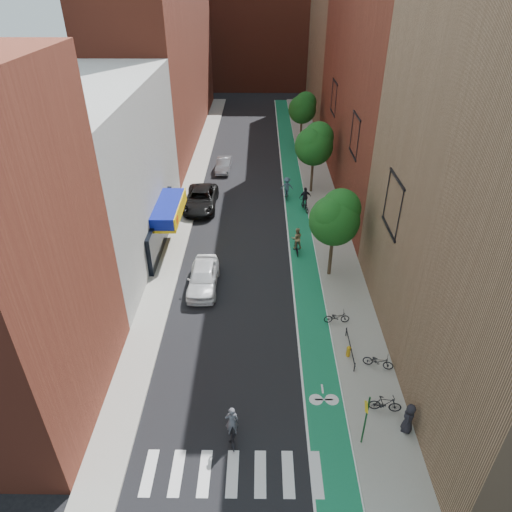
{
  "coord_description": "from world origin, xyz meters",
  "views": [
    {
      "loc": [
        0.74,
        -16.51,
        18.45
      ],
      "look_at": [
        0.46,
        10.13,
        1.5
      ],
      "focal_mm": 32.0,
      "sensor_mm": 36.0,
      "label": 1
    }
  ],
  "objects_px": {
    "parked_car_silver": "(224,165)",
    "cyclist_lead": "(232,429)",
    "parked_car_white": "(203,277)",
    "pedestrian": "(409,418)",
    "fire_hydrant": "(348,351)",
    "cyclist_lane_mid": "(305,202)",
    "cyclist_lane_near": "(297,242)",
    "parked_car_black": "(201,199)",
    "cyclist_lane_far": "(287,189)"
  },
  "relations": [
    {
      "from": "fire_hydrant",
      "to": "cyclist_lane_near",
      "type": "bearing_deg",
      "value": 101.01
    },
    {
      "from": "cyclist_lane_near",
      "to": "pedestrian",
      "type": "relative_size",
      "value": 1.24
    },
    {
      "from": "parked_car_white",
      "to": "fire_hydrant",
      "type": "xyz_separation_m",
      "value": [
        8.73,
        -6.54,
        -0.31
      ]
    },
    {
      "from": "fire_hydrant",
      "to": "pedestrian",
      "type": "bearing_deg",
      "value": -67.88
    },
    {
      "from": "pedestrian",
      "to": "fire_hydrant",
      "type": "height_order",
      "value": "pedestrian"
    },
    {
      "from": "pedestrian",
      "to": "fire_hydrant",
      "type": "xyz_separation_m",
      "value": [
        -1.94,
        4.78,
        -0.46
      ]
    },
    {
      "from": "cyclist_lane_near",
      "to": "pedestrian",
      "type": "distance_m",
      "value": 16.42
    },
    {
      "from": "cyclist_lane_mid",
      "to": "cyclist_lane_near",
      "type": "bearing_deg",
      "value": 65.62
    },
    {
      "from": "parked_car_white",
      "to": "parked_car_silver",
      "type": "xyz_separation_m",
      "value": [
        -0.11,
        20.96,
        -0.15
      ]
    },
    {
      "from": "cyclist_lane_near",
      "to": "fire_hydrant",
      "type": "relative_size",
      "value": 2.98
    },
    {
      "from": "cyclist_lead",
      "to": "parked_car_silver",
      "type": "bearing_deg",
      "value": -93.04
    },
    {
      "from": "parked_car_silver",
      "to": "pedestrian",
      "type": "distance_m",
      "value": 34.04
    },
    {
      "from": "parked_car_black",
      "to": "parked_car_silver",
      "type": "bearing_deg",
      "value": 81.12
    },
    {
      "from": "parked_car_black",
      "to": "cyclist_lane_near",
      "type": "distance_m",
      "value": 11.06
    },
    {
      "from": "parked_car_white",
      "to": "cyclist_lead",
      "type": "bearing_deg",
      "value": -77.57
    },
    {
      "from": "cyclist_lead",
      "to": "cyclist_lane_far",
      "type": "height_order",
      "value": "cyclist_lane_far"
    },
    {
      "from": "cyclist_lead",
      "to": "cyclist_lane_near",
      "type": "bearing_deg",
      "value": -111.39
    },
    {
      "from": "parked_car_black",
      "to": "fire_hydrant",
      "type": "xyz_separation_m",
      "value": [
        10.26,
        -18.66,
        -0.32
      ]
    },
    {
      "from": "parked_car_black",
      "to": "pedestrian",
      "type": "xyz_separation_m",
      "value": [
        12.2,
        -23.44,
        0.14
      ]
    },
    {
      "from": "cyclist_lead",
      "to": "cyclist_lane_far",
      "type": "bearing_deg",
      "value": -105.83
    },
    {
      "from": "parked_car_white",
      "to": "cyclist_lane_mid",
      "type": "xyz_separation_m",
      "value": [
        7.77,
        11.68,
        0.02
      ]
    },
    {
      "from": "parked_car_silver",
      "to": "pedestrian",
      "type": "bearing_deg",
      "value": -69.08
    },
    {
      "from": "cyclist_lead",
      "to": "cyclist_lane_far",
      "type": "distance_m",
      "value": 26.2
    },
    {
      "from": "fire_hydrant",
      "to": "parked_car_white",
      "type": "bearing_deg",
      "value": 143.17
    },
    {
      "from": "cyclist_lane_mid",
      "to": "pedestrian",
      "type": "height_order",
      "value": "cyclist_lane_mid"
    },
    {
      "from": "parked_car_silver",
      "to": "cyclist_lead",
      "type": "bearing_deg",
      "value": -82.85
    },
    {
      "from": "cyclist_lane_far",
      "to": "fire_hydrant",
      "type": "relative_size",
      "value": 3.05
    },
    {
      "from": "parked_car_white",
      "to": "cyclist_lane_near",
      "type": "height_order",
      "value": "cyclist_lane_near"
    },
    {
      "from": "fire_hydrant",
      "to": "parked_car_silver",
      "type": "bearing_deg",
      "value": 107.81
    },
    {
      "from": "parked_car_silver",
      "to": "cyclist_lane_far",
      "type": "bearing_deg",
      "value": -44.47
    },
    {
      "from": "cyclist_lane_mid",
      "to": "cyclist_lane_far",
      "type": "relative_size",
      "value": 1.04
    },
    {
      "from": "cyclist_lead",
      "to": "fire_hydrant",
      "type": "xyz_separation_m",
      "value": [
        6.14,
        5.26,
        -0.21
      ]
    },
    {
      "from": "parked_car_silver",
      "to": "cyclist_lead",
      "type": "relative_size",
      "value": 1.98
    },
    {
      "from": "parked_car_black",
      "to": "cyclist_lane_far",
      "type": "distance_m",
      "value": 8.06
    },
    {
      "from": "parked_car_white",
      "to": "parked_car_silver",
      "type": "distance_m",
      "value": 20.96
    },
    {
      "from": "cyclist_lead",
      "to": "fire_hydrant",
      "type": "distance_m",
      "value": 8.09
    },
    {
      "from": "cyclist_lane_far",
      "to": "parked_car_black",
      "type": "bearing_deg",
      "value": 16.35
    },
    {
      "from": "cyclist_lane_mid",
      "to": "pedestrian",
      "type": "bearing_deg",
      "value": 82.46
    },
    {
      "from": "parked_car_silver",
      "to": "cyclist_lead",
      "type": "height_order",
      "value": "cyclist_lead"
    },
    {
      "from": "pedestrian",
      "to": "cyclist_lane_far",
      "type": "bearing_deg",
      "value": -146.23
    },
    {
      "from": "parked_car_black",
      "to": "cyclist_lane_mid",
      "type": "distance_m",
      "value": 9.31
    },
    {
      "from": "parked_car_silver",
      "to": "cyclist_lead",
      "type": "distance_m",
      "value": 32.88
    },
    {
      "from": "parked_car_black",
      "to": "pedestrian",
      "type": "bearing_deg",
      "value": -62.27
    },
    {
      "from": "cyclist_lane_near",
      "to": "cyclist_lane_far",
      "type": "height_order",
      "value": "cyclist_lane_far"
    },
    {
      "from": "parked_car_silver",
      "to": "parked_car_white",
      "type": "bearing_deg",
      "value": -87.25
    },
    {
      "from": "cyclist_lane_mid",
      "to": "fire_hydrant",
      "type": "height_order",
      "value": "cyclist_lane_mid"
    },
    {
      "from": "parked_car_silver",
      "to": "cyclist_lane_mid",
      "type": "xyz_separation_m",
      "value": [
        7.88,
        -9.29,
        0.17
      ]
    },
    {
      "from": "parked_car_black",
      "to": "pedestrian",
      "type": "relative_size",
      "value": 3.62
    },
    {
      "from": "cyclist_lane_mid",
      "to": "cyclist_lane_far",
      "type": "xyz_separation_m",
      "value": [
        -1.5,
        2.46,
        0.16
      ]
    },
    {
      "from": "cyclist_lead",
      "to": "cyclist_lane_mid",
      "type": "bearing_deg",
      "value": -110.2
    }
  ]
}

